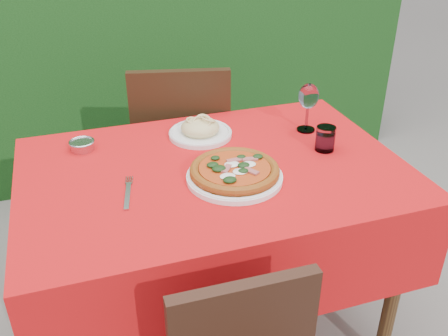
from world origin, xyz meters
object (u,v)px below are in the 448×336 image
object	(u,v)px
chair_far	(182,147)
pizza_plate	(235,172)
pasta_plate	(200,130)
steel_ramekin	(82,146)
fork	(128,196)
wine_glass	(309,98)
water_glass	(325,140)

from	to	relation	value
chair_far	pizza_plate	bearing A→B (deg)	103.26
pasta_plate	steel_ramekin	world-z (taller)	pasta_plate
chair_far	fork	size ratio (longest dim) A/B	4.53
wine_glass	fork	xyz separation A→B (m)	(-0.72, -0.26, -0.13)
water_glass	chair_far	bearing A→B (deg)	122.09
water_glass	steel_ramekin	size ratio (longest dim) A/B	1.07
chair_far	pasta_plate	size ratio (longest dim) A/B	3.94
pizza_plate	water_glass	world-z (taller)	water_glass
pizza_plate	pasta_plate	world-z (taller)	pasta_plate
water_glass	wine_glass	bearing A→B (deg)	86.26
wine_glass	chair_far	bearing A→B (deg)	131.81
pizza_plate	pasta_plate	bearing A→B (deg)	92.60
wine_glass	steel_ramekin	size ratio (longest dim) A/B	2.26
chair_far	pasta_plate	bearing A→B (deg)	101.35
pasta_plate	water_glass	bearing A→B (deg)	-32.56
pasta_plate	pizza_plate	bearing A→B (deg)	-87.40
pizza_plate	water_glass	xyz separation A→B (m)	(0.37, 0.10, 0.01)
pizza_plate	fork	distance (m)	0.34
chair_far	fork	xyz separation A→B (m)	(-0.33, -0.69, 0.22)
wine_glass	fork	size ratio (longest dim) A/B	0.92
pizza_plate	wine_glass	bearing A→B (deg)	34.63
water_glass	fork	distance (m)	0.71
chair_far	pasta_plate	xyz separation A→B (m)	(-0.01, -0.35, 0.24)
water_glass	steel_ramekin	bearing A→B (deg)	161.73
wine_glass	water_glass	bearing A→B (deg)	-93.74
pasta_plate	fork	size ratio (longest dim) A/B	1.15
pizza_plate	wine_glass	distance (m)	0.47
water_glass	wine_glass	world-z (taller)	wine_glass
pizza_plate	fork	size ratio (longest dim) A/B	1.73
chair_far	wine_glass	xyz separation A→B (m)	(0.39, -0.43, 0.35)
chair_far	wine_glass	distance (m)	0.68
pasta_plate	fork	distance (m)	0.47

